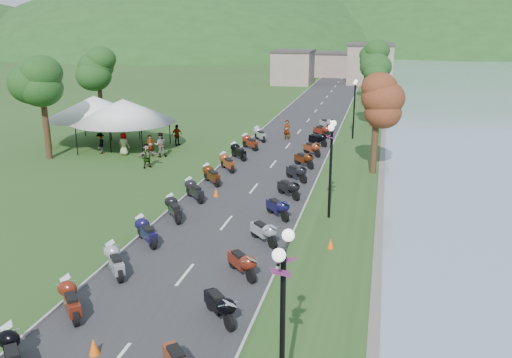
# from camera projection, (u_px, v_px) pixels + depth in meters

# --- Properties ---
(road) EXTENTS (7.00, 120.00, 0.02)m
(road) POSITION_uv_depth(u_px,v_px,m) (299.00, 132.00, 50.01)
(road) COLOR #303032
(road) RESTS_ON ground
(hills_backdrop) EXTENTS (360.00, 120.00, 76.00)m
(hills_backdrop) POSITION_uv_depth(u_px,v_px,m) (366.00, 47.00, 199.34)
(hills_backdrop) COLOR #285621
(hills_backdrop) RESTS_ON ground
(far_building) EXTENTS (18.00, 16.00, 5.00)m
(far_building) POSITION_uv_depth(u_px,v_px,m) (329.00, 65.00, 91.74)
(far_building) COLOR gray
(far_building) RESTS_ON ground
(moto_row_left) EXTENTS (2.60, 38.11, 1.10)m
(moto_row_left) POSITION_uv_depth(u_px,v_px,m) (185.00, 200.00, 29.47)
(moto_row_left) COLOR #331411
(moto_row_left) RESTS_ON ground
(moto_row_right) EXTENTS (2.60, 40.45, 1.10)m
(moto_row_right) POSITION_uv_depth(u_px,v_px,m) (293.00, 180.00, 33.13)
(moto_row_right) COLOR #331411
(moto_row_right) RESTS_ON ground
(streetlamp_near) EXTENTS (1.40, 1.40, 5.00)m
(streetlamp_near) POSITION_uv_depth(u_px,v_px,m) (282.00, 334.00, 13.41)
(streetlamp_near) COLOR black
(streetlamp_near) RESTS_ON ground
(vendor_tent_main) EXTENTS (5.40, 5.40, 4.00)m
(vendor_tent_main) POSITION_uv_depth(u_px,v_px,m) (124.00, 124.00, 42.85)
(vendor_tent_main) COLOR white
(vendor_tent_main) RESTS_ON ground
(vendor_tent_side) EXTENTS (5.22, 5.22, 4.00)m
(vendor_tent_side) POSITION_uv_depth(u_px,v_px,m) (96.00, 120.00, 44.63)
(vendor_tent_side) COLOR white
(vendor_tent_side) RESTS_ON ground
(tree_park_left) EXTENTS (3.29, 3.29, 9.14)m
(tree_park_left) POSITION_uv_depth(u_px,v_px,m) (43.00, 97.00, 39.17)
(tree_park_left) COLOR #24531D
(tree_park_left) RESTS_ON ground
(tree_lakeside) EXTENTS (2.71, 2.71, 7.54)m
(tree_lakeside) POSITION_uv_depth(u_px,v_px,m) (376.00, 118.00, 35.59)
(tree_lakeside) COLOR #24531D
(tree_lakeside) RESTS_ON ground
(pedestrian_a) EXTENTS (0.74, 0.76, 1.68)m
(pedestrian_a) POSITION_uv_depth(u_px,v_px,m) (151.00, 157.00, 40.97)
(pedestrian_a) COLOR slate
(pedestrian_a) RESTS_ON ground
(pedestrian_b) EXTENTS (1.04, 0.84, 1.88)m
(pedestrian_b) POSITION_uv_depth(u_px,v_px,m) (161.00, 157.00, 40.91)
(pedestrian_b) COLOR slate
(pedestrian_b) RESTS_ON ground
(pedestrian_c) EXTENTS (0.67, 1.13, 1.63)m
(pedestrian_c) POSITION_uv_depth(u_px,v_px,m) (101.00, 154.00, 41.91)
(pedestrian_c) COLOR slate
(pedestrian_c) RESTS_ON ground
(traffic_cone_near) EXTENTS (0.36, 0.36, 0.56)m
(traffic_cone_near) POSITION_uv_depth(u_px,v_px,m) (94.00, 347.00, 16.72)
(traffic_cone_near) COLOR #F2590C
(traffic_cone_near) RESTS_ON ground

